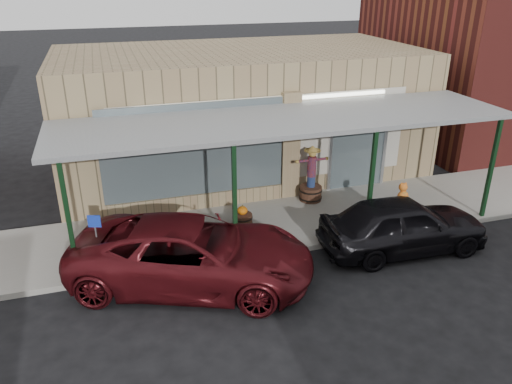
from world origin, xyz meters
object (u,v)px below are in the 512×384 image
object	(u,v)px
barrel_scarecrow	(311,182)
car_maroon	(193,253)
barrel_pumpkin	(242,219)
parked_sedan	(403,225)
handicap_sign	(96,235)

from	to	relation	value
barrel_scarecrow	car_maroon	xyz separation A→B (m)	(-4.18, -3.10, 0.02)
car_maroon	barrel_pumpkin	bearing A→B (deg)	-18.27
barrel_scarecrow	parked_sedan	world-z (taller)	barrel_scarecrow
handicap_sign	parked_sedan	xyz separation A→B (m)	(7.38, -1.01, -0.35)
car_maroon	parked_sedan	bearing A→B (deg)	-69.32
handicap_sign	car_maroon	world-z (taller)	handicap_sign
barrel_pumpkin	car_maroon	size ratio (longest dim) A/B	0.12
parked_sedan	car_maroon	world-z (taller)	car_maroon
parked_sedan	car_maroon	bearing A→B (deg)	91.34
handicap_sign	car_maroon	bearing A→B (deg)	-5.38
handicap_sign	parked_sedan	bearing A→B (deg)	10.71
parked_sedan	car_maroon	size ratio (longest dim) A/B	0.79
barrel_pumpkin	handicap_sign	size ratio (longest dim) A/B	0.44
barrel_pumpkin	car_maroon	world-z (taller)	car_maroon
parked_sedan	car_maroon	distance (m)	5.34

